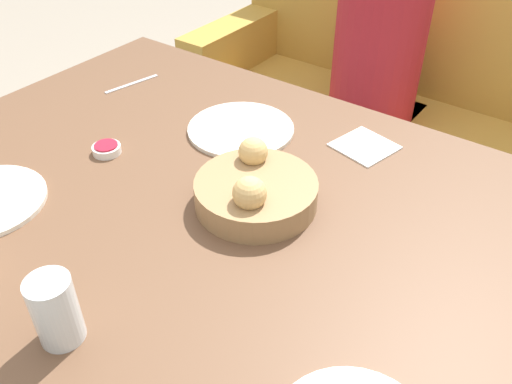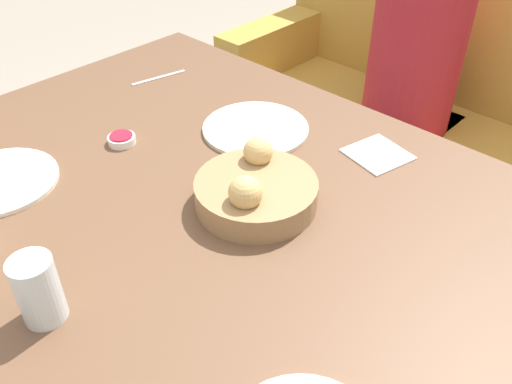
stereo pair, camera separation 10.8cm
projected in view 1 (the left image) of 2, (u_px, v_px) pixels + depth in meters
The scene contains 9 objects.
dining_table at pixel (231, 240), 1.12m from camera, with size 1.60×1.09×0.74m.
couch at pixel (405, 130), 2.14m from camera, with size 1.66×0.70×0.87m.
seated_person at pixel (372, 94), 1.97m from camera, with size 0.31×0.40×1.17m.
bread_basket at pixel (255, 190), 1.08m from camera, with size 0.25×0.25×0.11m.
plate_far_center at pixel (241, 129), 1.32m from camera, with size 0.26×0.26×0.01m.
water_tumbler at pixel (55, 310), 0.80m from camera, with size 0.07×0.07×0.12m.
jam_bowl_berry at pixel (108, 148), 1.24m from camera, with size 0.07×0.07×0.02m.
knife_silver at pixel (132, 84), 1.52m from camera, with size 0.05×0.17×0.00m.
napkin at pixel (365, 146), 1.26m from camera, with size 0.15×0.15×0.00m.
Camera 1 is at (0.53, -0.64, 1.42)m, focal length 38.00 mm.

